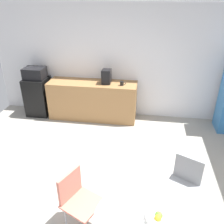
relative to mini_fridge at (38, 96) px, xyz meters
name	(u,v)px	position (x,y,z in m)	size (l,w,h in m)	color
ground_plane	(93,205)	(1.97, -2.65, -0.46)	(6.00, 6.00, 0.00)	#9E998E
wall_back	(120,62)	(1.97, 0.35, 0.84)	(6.00, 0.10, 2.60)	silver
counter_block	(93,100)	(1.38, 0.00, -0.01)	(2.06, 0.60, 0.90)	#9E7042
mini_fridge	(38,96)	(0.00, 0.00, 0.00)	(0.54, 0.54, 0.92)	black
microwave	(35,73)	(0.00, 0.00, 0.59)	(0.48, 0.38, 0.26)	black
chair_gray	(185,180)	(3.21, -2.48, 0.06)	(0.56, 0.56, 0.83)	silver
chair_coral	(76,195)	(1.85, -2.97, 0.06)	(0.56, 0.56, 0.83)	silver
fruit_bowl	(158,217)	(2.82, -3.34, 0.31)	(0.25, 0.25, 0.11)	silver
mug_white	(122,83)	(2.08, -0.08, 0.49)	(0.13, 0.08, 0.09)	black
coffee_maker	(106,77)	(1.72, 0.00, 0.60)	(0.20, 0.24, 0.32)	black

